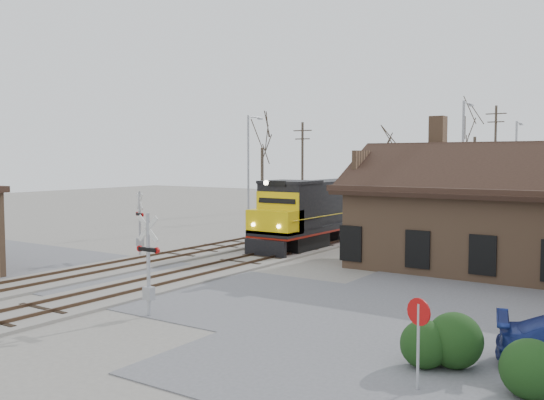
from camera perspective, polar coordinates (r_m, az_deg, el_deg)
The scene contains 21 objects.
ground at distance 27.79m, azimuth -10.54°, elevation -7.73°, with size 140.00×140.00×0.00m, color gray.
road at distance 27.79m, azimuth -10.54°, elevation -7.70°, with size 60.00×9.00×0.03m, color #5B5B60.
track_main at distance 39.72m, azimuth 4.84°, elevation -4.05°, with size 3.40×90.00×0.24m.
track_siding at distance 42.07m, azimuth -0.54°, elevation -3.58°, with size 3.40×90.00×0.24m.
depot at distance 32.34m, azimuth 21.06°, elevation -1.97°, with size 15.20×9.31×7.90m.
locomotive_lead at distance 41.61m, azimuth 6.49°, elevation -0.64°, with size 2.90×19.45×4.32m.
locomotive_trailing at distance 59.78m, azimuth 15.25°, elevation 0.65°, with size 2.90×19.45×4.09m.
crossbuck_near at distance 21.92m, azimuth -11.55°, elevation -6.24°, with size 1.05×0.28×3.68m.
crossbuck_far at distance 35.11m, azimuth -12.33°, elevation -2.38°, with size 1.01×0.49×3.73m.
do_not_enter_sign at distance 15.25m, azimuth 13.62°, elevation -11.49°, with size 0.66×0.24×2.27m.
hedge_a at distance 17.07m, azimuth 14.16°, elevation -13.04°, with size 1.30×1.30×1.30m, color black.
hedge_b at distance 17.26m, azimuth 16.80°, elevation -12.54°, with size 1.51×1.51×1.51m, color black.
hedge_c at distance 15.81m, azimuth 23.15°, elevation -14.43°, with size 1.41×1.41×1.41m, color black.
streetlight_a at distance 49.91m, azimuth -2.15°, elevation 3.38°, with size 0.25×2.04×9.08m.
streetlight_b at distance 43.12m, azimuth 17.55°, elevation 3.35°, with size 0.25×2.04×9.45m.
streetlight_c at distance 54.96m, azimuth 21.98°, elevation 2.93°, with size 0.25×2.04×8.67m.
utility_pole_a at distance 58.41m, azimuth 2.88°, elevation 3.12°, with size 2.00×0.24×9.02m.
utility_pole_b at distance 63.79m, azimuth 20.25°, elevation 3.74°, with size 2.00×0.24×10.74m.
tree_a at distance 62.71m, azimuth -0.93°, elevation 5.95°, with size 4.44×4.44×10.88m.
tree_b at distance 63.50m, azimuth 11.01°, elevation 4.67°, with size 3.70×3.70×9.06m.
tree_c at distance 68.93m, azimuth 18.57°, elevation 6.75°, with size 5.25×5.25×12.86m.
Camera 1 is at (19.11, -19.37, 5.62)m, focal length 40.00 mm.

